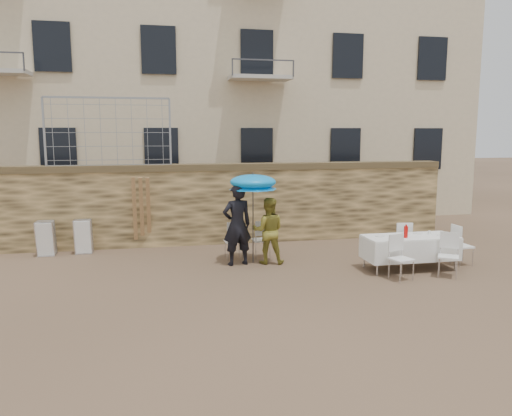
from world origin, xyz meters
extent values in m
plane|color=brown|center=(0.00, 0.00, 0.00)|extent=(80.00, 80.00, 0.00)
cube|color=olive|center=(0.00, 5.00, 1.10)|extent=(13.00, 0.50, 2.20)
cube|color=#C1AE8B|center=(0.00, 12.00, 7.50)|extent=(20.00, 8.00, 15.00)
imported|color=black|center=(0.02, 2.54, 0.96)|extent=(0.78, 0.59, 1.93)
imported|color=#AFA135|center=(0.77, 2.54, 0.79)|extent=(0.88, 0.75, 1.58)
cylinder|color=#3F3F44|center=(0.42, 2.64, 0.89)|extent=(0.03, 0.03, 1.78)
cone|color=#0986DA|center=(0.42, 2.64, 1.89)|extent=(1.14, 1.14, 0.22)
cube|color=white|center=(3.82, 1.38, 0.75)|extent=(2.10, 0.85, 0.05)
cylinder|color=silver|center=(2.87, 1.03, 0.37)|extent=(0.04, 0.04, 0.74)
cylinder|color=silver|center=(4.77, 1.03, 0.37)|extent=(0.04, 0.04, 0.74)
cylinder|color=silver|center=(2.87, 1.72, 0.37)|extent=(0.04, 0.04, 0.74)
cylinder|color=silver|center=(4.77, 1.72, 0.37)|extent=(0.04, 0.04, 0.74)
cylinder|color=red|center=(3.62, 1.23, 0.91)|extent=(0.09, 0.09, 0.26)
camera|label=1|loc=(-1.84, -8.80, 3.12)|focal=35.00mm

